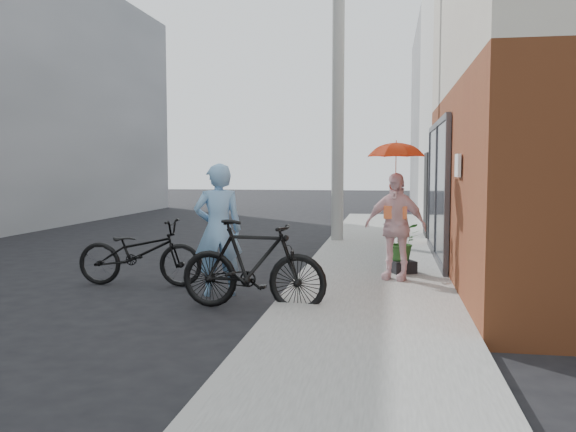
% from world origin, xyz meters
% --- Properties ---
extents(ground, '(80.00, 80.00, 0.00)m').
position_xyz_m(ground, '(0.00, 0.00, 0.00)').
color(ground, black).
rests_on(ground, ground).
extents(sidewalk, '(2.20, 24.00, 0.12)m').
position_xyz_m(sidewalk, '(2.10, 2.00, 0.06)').
color(sidewalk, gray).
rests_on(sidewalk, ground).
extents(curb, '(0.12, 24.00, 0.12)m').
position_xyz_m(curb, '(0.94, 2.00, 0.06)').
color(curb, '#9E9E99').
rests_on(curb, ground).
extents(east_building_far, '(8.00, 8.00, 7.00)m').
position_xyz_m(east_building_far, '(7.20, 16.00, 3.50)').
color(east_building_far, slate).
rests_on(east_building_far, ground).
extents(utility_pole, '(0.28, 0.28, 7.00)m').
position_xyz_m(utility_pole, '(1.10, 6.00, 3.50)').
color(utility_pole, '#9E9E99').
rests_on(utility_pole, ground).
extents(officer, '(0.79, 0.66, 1.85)m').
position_xyz_m(officer, '(-0.07, 0.15, 0.92)').
color(officer, '#7CAFDD').
rests_on(officer, ground).
extents(bike_left, '(1.96, 0.77, 1.01)m').
position_xyz_m(bike_left, '(-1.44, 0.64, 0.51)').
color(bike_left, black).
rests_on(bike_left, ground).
extents(bike_right, '(1.94, 0.71, 1.14)m').
position_xyz_m(bike_right, '(0.60, -0.64, 0.57)').
color(bike_right, black).
rests_on(bike_right, ground).
extents(kimono_woman, '(1.01, 0.66, 1.59)m').
position_xyz_m(kimono_woman, '(2.37, 1.15, 0.92)').
color(kimono_woman, '#F8D0D6').
rests_on(kimono_woman, sidewalk).
extents(parasol, '(0.83, 0.83, 0.73)m').
position_xyz_m(parasol, '(2.37, 1.15, 2.08)').
color(parasol, '#E3471A').
rests_on(parasol, kimono_woman).
extents(planter, '(0.48, 0.48, 0.19)m').
position_xyz_m(planter, '(2.50, 1.75, 0.22)').
color(planter, black).
rests_on(planter, sidewalk).
extents(potted_plant, '(0.55, 0.48, 0.61)m').
position_xyz_m(potted_plant, '(2.50, 1.75, 0.62)').
color(potted_plant, '#316C2B').
rests_on(potted_plant, planter).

